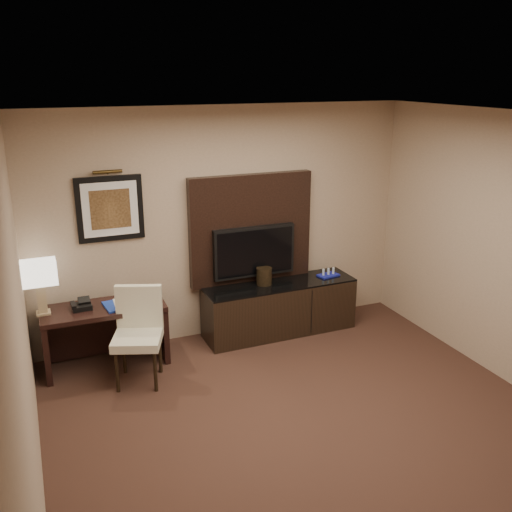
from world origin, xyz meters
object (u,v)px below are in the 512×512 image
desk (105,336)px  tv (254,251)px  desk_chair (137,338)px  ice_bucket (264,276)px  table_lamp (40,288)px  credenza (279,308)px  minibar_tray (328,272)px  desk_phone (82,305)px

desk → tv: (1.80, 0.19, 0.68)m
desk_chair → ice_bucket: 1.74m
tv → desk_chair: bearing=-156.1°
tv → table_lamp: (-2.39, -0.15, -0.05)m
credenza → tv: size_ratio=1.84×
credenza → desk_chair: size_ratio=1.88×
desk_chair → ice_bucket: (1.63, 0.57, 0.25)m
desk → table_lamp: (-0.59, 0.04, 0.63)m
credenza → minibar_tray: 0.75m
desk → minibar_tray: bearing=1.7°
desk → credenza: 2.07m
desk → desk_chair: desk_chair is taller
ice_bucket → minibar_tray: ice_bucket is taller
credenza → minibar_tray: size_ratio=7.22×
desk_phone → minibar_tray: bearing=-1.9°
desk_phone → table_lamp: bearing=174.2°
table_lamp → ice_bucket: (2.47, 0.03, -0.23)m
desk_phone → minibar_tray: desk_phone is taller
table_lamp → desk_phone: table_lamp is taller
tv → table_lamp: bearing=-176.4°
table_lamp → desk: bearing=-4.1°
tv → desk_chair: 1.77m
table_lamp → desk_phone: (0.38, -0.02, -0.24)m
desk_chair → desk_phone: bearing=152.4°
desk_chair → desk_phone: size_ratio=5.09×
credenza → ice_bucket: ice_bucket is taller
minibar_tray → desk: bearing=-179.2°
tv → desk: bearing=-174.0°
tv → desk_phone: size_ratio=5.18×
ice_bucket → desk_phone: bearing=-178.4°
tv → ice_bucket: 0.32m
minibar_tray → credenza: bearing=-179.8°
desk_phone → ice_bucket: ice_bucket is taller
table_lamp → ice_bucket: table_lamp is taller
credenza → desk: bearing=-179.5°
desk_chair → minibar_tray: 2.54m
credenza → ice_bucket: (-0.19, 0.04, 0.42)m
ice_bucket → minibar_tray: (0.85, -0.04, -0.06)m
tv → minibar_tray: size_ratio=3.92×
table_lamp → credenza: bearing=-0.1°
desk_chair → minibar_tray: bearing=32.6°
table_lamp → minibar_tray: bearing=-0.0°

